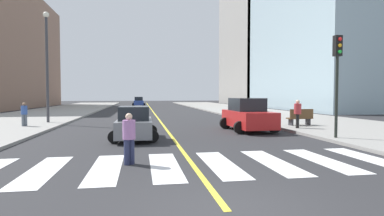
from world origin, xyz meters
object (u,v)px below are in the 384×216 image
Objects in this scene: car_red_nearest at (248,115)px; traffic_light_near_corner at (337,66)px; park_bench at (300,117)px; pedestrian_walking_west at (24,113)px; car_blue_third at (139,102)px; street_lamp at (47,58)px; car_gray_second at (134,124)px; pedestrian_crossing at (129,136)px; pedestrian_waiting_east at (298,112)px.

traffic_light_near_corner is at bearing 118.94° from car_red_nearest.
traffic_light_near_corner is at bearing 161.19° from park_bench.
traffic_light_near_corner is at bearing -56.02° from pedestrian_walking_west.
street_lamp is at bearing -101.40° from car_blue_third.
street_lamp is at bearing 126.47° from car_gray_second.
car_blue_third reaches higher than pedestrian_crossing.
car_blue_third is 48.93m from traffic_light_near_corner.
car_blue_third is at bearing 91.05° from car_gray_second.
car_blue_third is 40.03m from pedestrian_walking_west.
street_lamp reaches higher than car_blue_third.
park_bench is 14.76m from pedestrian_crossing.
park_bench is 1.04× the size of pedestrian_waiting_east.
car_red_nearest is at bearing 100.66° from park_bench.
park_bench is 1.94m from pedestrian_waiting_east.
traffic_light_near_corner is (2.82, -4.76, 2.68)m from car_red_nearest.
car_red_nearest is 2.92× the size of pedestrian_walking_west.
traffic_light_near_corner is 3.14× the size of pedestrian_walking_west.
car_blue_third is at bearing -121.32° from pedestrian_crossing.
car_gray_second is 10.41m from pedestrian_waiting_east.
traffic_light_near_corner is 19.97m from street_lamp.
park_bench is at bearing -37.35° from pedestrian_walking_west.
street_lamp is at bearing 45.99° from pedestrian_walking_west.
pedestrian_crossing is 14.14m from pedestrian_walking_west.
car_red_nearest is at bearing -81.94° from car_blue_third.
car_gray_second is at bearing -11.35° from traffic_light_near_corner.
car_gray_second reaches higher than pedestrian_crossing.
pedestrian_waiting_east is at bearing -78.00° from car_blue_third.
car_gray_second is 0.92× the size of car_blue_third.
car_red_nearest is 3.19m from pedestrian_waiting_east.
pedestrian_waiting_east reaches higher than pedestrian_crossing.
car_red_nearest reaches higher than pedestrian_waiting_east.
pedestrian_waiting_east reaches higher than park_bench.
car_gray_second is (-6.94, -2.80, -0.17)m from car_red_nearest.
park_bench is at bearing -76.17° from car_blue_third.
car_gray_second is 9.86m from pedestrian_walking_west.
pedestrian_waiting_east is at bearing -42.79° from pedestrian_walking_west.
car_gray_second is 2.05× the size of park_bench.
car_gray_second is 2.39× the size of pedestrian_walking_west.
car_gray_second is 10.35m from traffic_light_near_corner.
car_gray_second is at bearing 104.23° from park_bench.
car_gray_second is 2.12× the size of pedestrian_waiting_east.
pedestrian_walking_west is (-14.32, 3.75, 0.07)m from car_red_nearest.
car_blue_third is at bearing 9.35° from park_bench.
street_lamp is (-16.41, 11.30, 1.38)m from traffic_light_near_corner.
pedestrian_waiting_east is at bearing 140.60° from park_bench.
car_blue_third is 0.83× the size of traffic_light_near_corner.
street_lamp reaches higher than pedestrian_walking_west.
pedestrian_waiting_east is (0.35, 4.42, -2.50)m from traffic_light_near_corner.
traffic_light_near_corner is at bearing 168.83° from pedestrian_crossing.
traffic_light_near_corner reaches higher than park_bench.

